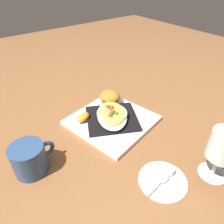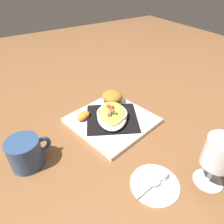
% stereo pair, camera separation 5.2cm
% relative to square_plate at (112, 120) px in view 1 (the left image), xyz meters
% --- Properties ---
extents(ground_plane, '(2.60, 2.60, 0.00)m').
position_rel_square_plate_xyz_m(ground_plane, '(0.00, 0.00, -0.01)').
color(ground_plane, brown).
extents(square_plate, '(0.31, 0.31, 0.01)m').
position_rel_square_plate_xyz_m(square_plate, '(0.00, 0.00, 0.00)').
color(square_plate, white).
rests_on(square_plate, ground_plane).
extents(folded_napkin, '(0.24, 0.23, 0.01)m').
position_rel_square_plate_xyz_m(folded_napkin, '(0.00, 0.00, 0.01)').
color(folded_napkin, black).
rests_on(folded_napkin, square_plate).
extents(gratin_dish, '(0.18, 0.20, 0.04)m').
position_rel_square_plate_xyz_m(gratin_dish, '(-0.00, -0.00, 0.03)').
color(gratin_dish, silver).
rests_on(gratin_dish, folded_napkin).
extents(muffin, '(0.08, 0.08, 0.05)m').
position_rel_square_plate_xyz_m(muffin, '(0.06, 0.08, 0.03)').
color(muffin, olive).
rests_on(muffin, square_plate).
extents(orange_garnish, '(0.06, 0.05, 0.02)m').
position_rel_square_plate_xyz_m(orange_garnish, '(-0.08, 0.05, 0.02)').
color(orange_garnish, '#4F295C').
rests_on(orange_garnish, square_plate).
extents(coffee_mug, '(0.12, 0.09, 0.09)m').
position_rel_square_plate_xyz_m(coffee_mug, '(-0.30, -0.03, 0.03)').
color(coffee_mug, navy).
rests_on(coffee_mug, ground_plane).
extents(stemmed_glass, '(0.08, 0.08, 0.15)m').
position_rel_square_plate_xyz_m(stemmed_glass, '(0.08, -0.34, 0.09)').
color(stemmed_glass, white).
rests_on(stemmed_glass, ground_plane).
extents(creamer_saucer, '(0.13, 0.13, 0.01)m').
position_rel_square_plate_xyz_m(creamer_saucer, '(-0.04, -0.28, -0.00)').
color(creamer_saucer, white).
rests_on(creamer_saucer, ground_plane).
extents(spoon, '(0.09, 0.03, 0.01)m').
position_rel_square_plate_xyz_m(spoon, '(-0.05, -0.28, 0.01)').
color(spoon, silver).
rests_on(spoon, creamer_saucer).
extents(creamer_cup_0, '(0.02, 0.02, 0.02)m').
position_rel_square_plate_xyz_m(creamer_cup_0, '(-0.02, -0.27, 0.01)').
color(creamer_cup_0, silver).
rests_on(creamer_cup_0, creamer_saucer).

